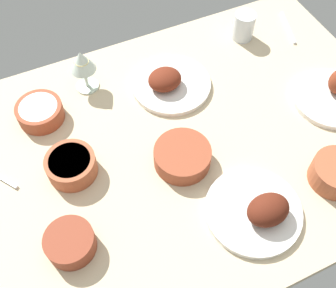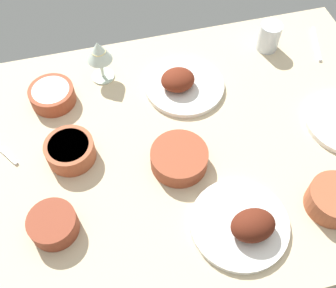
# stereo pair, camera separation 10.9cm
# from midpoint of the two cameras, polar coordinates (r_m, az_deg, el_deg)

# --- Properties ---
(dining_table) EXTENTS (1.40, 0.90, 0.04)m
(dining_table) POSITION_cam_midpoint_polar(r_m,az_deg,el_deg) (1.12, 2.77, -1.35)
(dining_table) COLOR #C6B28E
(dining_table) RESTS_ON ground
(plate_far_side) EXTENTS (0.24, 0.24, 0.07)m
(plate_far_side) POSITION_cam_midpoint_polar(r_m,az_deg,el_deg) (1.22, 4.59, 8.40)
(plate_far_side) COLOR silver
(plate_far_side) RESTS_ON dining_table
(plate_near_viewer) EXTENTS (0.24, 0.24, 0.08)m
(plate_near_viewer) POSITION_cam_midpoint_polar(r_m,az_deg,el_deg) (1.00, 13.97, -11.32)
(plate_near_viewer) COLOR silver
(plate_near_viewer) RESTS_ON dining_table
(bowl_onions) EXTENTS (0.15, 0.15, 0.05)m
(bowl_onions) POSITION_cam_midpoint_polar(r_m,az_deg,el_deg) (1.05, 4.55, -2.21)
(bowl_onions) COLOR brown
(bowl_onions) RESTS_ON dining_table
(bowl_cream) EXTENTS (0.13, 0.13, 0.05)m
(bowl_cream) POSITION_cam_midpoint_polar(r_m,az_deg,el_deg) (1.21, -13.74, 6.65)
(bowl_cream) COLOR brown
(bowl_cream) RESTS_ON dining_table
(bowl_potatoes) EXTENTS (0.13, 0.13, 0.06)m
(bowl_potatoes) POSITION_cam_midpoint_polar(r_m,az_deg,el_deg) (1.08, -11.02, -1.10)
(bowl_potatoes) COLOR #A35133
(bowl_potatoes) RESTS_ON dining_table
(bowl_pasta) EXTENTS (0.12, 0.12, 0.05)m
(bowl_pasta) POSITION_cam_midpoint_polar(r_m,az_deg,el_deg) (0.99, -13.02, -11.32)
(bowl_pasta) COLOR brown
(bowl_pasta) RESTS_ON dining_table
(bowl_sauce) EXTENTS (0.13, 0.13, 0.06)m
(bowl_sauce) POSITION_cam_midpoint_polar(r_m,az_deg,el_deg) (1.09, 25.25, -7.33)
(bowl_sauce) COLOR #A35133
(bowl_sauce) RESTS_ON dining_table
(wine_glass) EXTENTS (0.08, 0.08, 0.14)m
(wine_glass) POSITION_cam_midpoint_polar(r_m,az_deg,el_deg) (1.21, -7.25, 12.56)
(wine_glass) COLOR silver
(wine_glass) RESTS_ON dining_table
(water_tumbler) EXTENTS (0.07, 0.07, 0.09)m
(water_tumbler) POSITION_cam_midpoint_polar(r_m,az_deg,el_deg) (1.38, 16.47, 14.30)
(water_tumbler) COLOR silver
(water_tumbler) RESTS_ON dining_table
(spoon_loose) EXTENTS (0.06, 0.16, 0.01)m
(spoon_loose) POSITION_cam_midpoint_polar(r_m,az_deg,el_deg) (1.47, 22.44, 12.93)
(spoon_loose) COLOR silver
(spoon_loose) RESTS_ON dining_table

